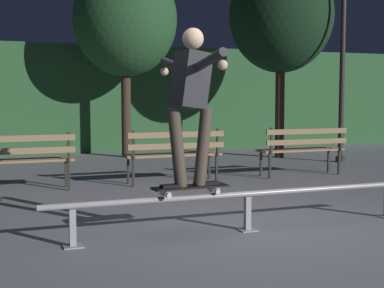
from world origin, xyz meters
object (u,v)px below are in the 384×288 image
park_bench_left_center (174,150)px  tree_behind_benches (125,20)px  skateboarder (191,93)px  tree_far_right (281,16)px  park_bench_leftmost (18,156)px  grind_rail (248,200)px  skateboard (190,187)px  park_bench_right_center (303,146)px  lamp_post_right (343,46)px

park_bench_left_center → tree_behind_benches: size_ratio=0.36×
skateboarder → tree_far_right: size_ratio=0.34×
skateboarder → park_bench_leftmost: (-1.48, 3.22, -0.89)m
tree_behind_benches → grind_rail: bearing=-93.9°
skateboard → tree_far_right: 7.98m
park_bench_left_center → tree_far_right: size_ratio=0.35×
park_bench_right_center → grind_rail: bearing=-129.8°
skateboarder → park_bench_left_center: bearing=74.1°
lamp_post_right → park_bench_left_center: bearing=-160.2°
grind_rail → skateboarder: 1.27m
park_bench_leftmost → grind_rail: bearing=-56.8°
park_bench_right_center → skateboard: bearing=-135.8°
grind_rail → tree_behind_benches: tree_behind_benches is taller
park_bench_leftmost → tree_behind_benches: tree_behind_benches is taller
park_bench_left_center → lamp_post_right: (4.29, 1.55, 1.94)m
park_bench_left_center → lamp_post_right: size_ratio=0.41×
park_bench_right_center → tree_far_right: (1.13, 2.81, 2.70)m
tree_far_right → tree_behind_benches: size_ratio=1.01×
tree_far_right → tree_behind_benches: 3.57m
skateboard → park_bench_right_center: (3.31, 3.22, 0.05)m
park_bench_left_center → tree_far_right: (3.52, 2.81, 2.70)m
skateboarder → skateboard: bearing=-175.1°
tree_far_right → grind_rail: bearing=-122.2°
tree_behind_benches → skateboard: bearing=-98.8°
grind_rail → park_bench_right_center: park_bench_right_center is taller
grind_rail → skateboarder: bearing=180.0°
tree_far_right → lamp_post_right: tree_far_right is taller
park_bench_leftmost → park_bench_right_center: same height
grind_rail → skateboard: (-0.63, 0.00, 0.16)m
park_bench_leftmost → park_bench_left_center: 2.39m
skateboard → park_bench_right_center: park_bench_right_center is taller
skateboard → tree_behind_benches: (1.14, 7.37, 2.67)m
park_bench_leftmost → lamp_post_right: 7.13m
grind_rail → park_bench_left_center: park_bench_left_center is taller
skateboard → lamp_post_right: lamp_post_right is taller
skateboarder → lamp_post_right: size_ratio=0.40×
park_bench_left_center → tree_far_right: 5.25m
park_bench_right_center → tree_behind_benches: tree_behind_benches is taller
skateboarder → park_bench_leftmost: size_ratio=0.97×
skateboarder → park_bench_left_center: (0.92, 3.22, -0.89)m
park_bench_leftmost → tree_behind_benches: 5.56m
park_bench_right_center → tree_behind_benches: (-2.18, 4.15, 2.63)m
park_bench_left_center → park_bench_leftmost: bearing=180.0°
park_bench_leftmost → park_bench_right_center: 4.79m
park_bench_leftmost → park_bench_left_center: (2.39, 0.00, 0.00)m
park_bench_right_center → tree_far_right: bearing=68.2°
park_bench_right_center → lamp_post_right: size_ratio=0.41×
park_bench_leftmost → tree_behind_benches: bearing=57.9°
skateboarder → tree_far_right: bearing=53.7°
skateboarder → grind_rail: bearing=-0.0°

